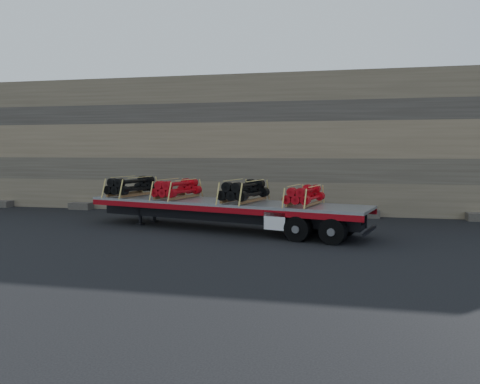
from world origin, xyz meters
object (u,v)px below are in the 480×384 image
object	(u,v)px
bundle_front	(132,187)
bundle_midfront	(177,189)
bundle_rear	(304,196)
trailer	(223,215)
bundle_midrear	(244,192)

from	to	relation	value
bundle_front	bundle_midfront	world-z (taller)	bundle_front
bundle_midfront	bundle_rear	world-z (taller)	bundle_midfront
trailer	bundle_front	world-z (taller)	bundle_front
bundle_midfront	bundle_rear	bearing A→B (deg)	-0.00
bundle_midfront	bundle_rear	xyz separation A→B (m)	(5.42, -1.39, -0.04)
bundle_front	bundle_rear	world-z (taller)	bundle_front
trailer	bundle_midrear	bearing A→B (deg)	0.00
bundle_midfront	bundle_rear	size ratio (longest dim) A/B	1.11
bundle_front	bundle_midrear	bearing A→B (deg)	0.00
bundle_midfront	trailer	bearing A→B (deg)	-0.00
bundle_front	bundle_midfront	distance (m)	2.42
bundle_midfront	bundle_front	bearing A→B (deg)	180.00
bundle_midrear	bundle_rear	size ratio (longest dim) A/B	1.18
bundle_midfront	bundle_midrear	distance (m)	3.13
bundle_front	bundle_midrear	distance (m)	5.55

